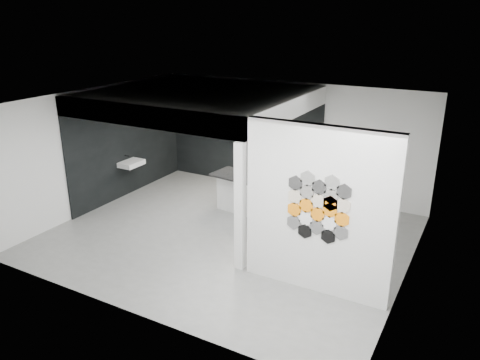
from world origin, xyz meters
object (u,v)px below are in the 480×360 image
at_px(partition_panel, 318,211).
at_px(kettle, 288,139).
at_px(bottle_dark, 226,131).
at_px(kitchen_island, 249,194).
at_px(glass_bowl, 292,141).
at_px(utensil_cup, 222,132).
at_px(glass_vase, 292,140).
at_px(wall_basin, 131,163).
at_px(stockpot, 215,129).

height_order(partition_panel, kettle, partition_panel).
bearing_deg(partition_panel, bottle_dark, 135.62).
relative_size(partition_panel, kitchen_island, 1.60).
height_order(glass_bowl, utensil_cup, utensil_cup).
xyz_separation_m(bottle_dark, utensil_cup, (-0.12, 0.00, -0.03)).
relative_size(partition_panel, kettle, 14.76).
bearing_deg(glass_vase, wall_basin, -148.65).
xyz_separation_m(stockpot, utensil_cup, (0.22, 0.00, -0.05)).
relative_size(kitchen_island, glass_vase, 11.68).
relative_size(kitchen_island, bottle_dark, 11.51).
relative_size(glass_bowl, utensil_cup, 1.27).
bearing_deg(utensil_cup, stockpot, 180.00).
relative_size(wall_basin, kettle, 3.16).
bearing_deg(glass_vase, partition_panel, -61.77).
height_order(partition_panel, glass_bowl, partition_panel).
bearing_deg(glass_vase, utensil_cup, 180.00).
height_order(stockpot, kettle, stockpot).
bearing_deg(kitchen_island, wall_basin, -164.13).
bearing_deg(stockpot, glass_vase, 0.00).
xyz_separation_m(stockpot, glass_vase, (2.22, 0.00, -0.02)).
xyz_separation_m(partition_panel, glass_bowl, (-2.08, 3.87, -0.04)).
height_order(kitchen_island, stockpot, stockpot).
relative_size(glass_vase, utensil_cup, 1.55).
xyz_separation_m(partition_panel, kettle, (-2.19, 3.87, 0.00)).
distance_m(stockpot, utensil_cup, 0.23).
xyz_separation_m(kettle, glass_bowl, (0.11, 0.00, -0.04)).
height_order(kettle, glass_bowl, kettle).
xyz_separation_m(partition_panel, utensil_cup, (-4.07, 3.87, -0.03)).
distance_m(kitchen_island, glass_bowl, 1.86).
bearing_deg(kitchen_island, bottle_dark, 140.91).
bearing_deg(kettle, stockpot, -177.55).
bearing_deg(stockpot, kitchen_island, -40.20).
height_order(partition_panel, stockpot, partition_panel).
distance_m(partition_panel, wall_basin, 5.78).
xyz_separation_m(kettle, bottle_dark, (-1.76, 0.00, -0.00)).
bearing_deg(utensil_cup, wall_basin, -123.97).
relative_size(wall_basin, kitchen_island, 0.34).
distance_m(glass_bowl, bottle_dark, 1.87).
relative_size(wall_basin, glass_bowl, 4.86).
bearing_deg(glass_bowl, kettle, 180.00).
height_order(partition_panel, wall_basin, partition_panel).
height_order(wall_basin, bottle_dark, bottle_dark).
xyz_separation_m(wall_basin, bottle_dark, (1.52, 2.07, 0.55)).
distance_m(glass_bowl, glass_vase, 0.03).
bearing_deg(partition_panel, utensil_cup, 136.51).
height_order(glass_bowl, bottle_dark, bottle_dark).
xyz_separation_m(stockpot, bottle_dark, (0.35, 0.00, -0.02)).
bearing_deg(glass_vase, kettle, 180.00).
bearing_deg(kitchen_island, utensil_cup, 143.15).
bearing_deg(utensil_cup, glass_bowl, 0.00).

